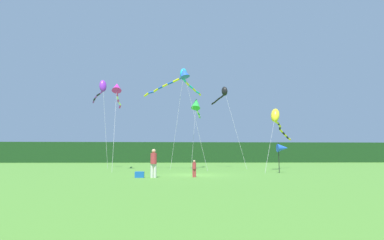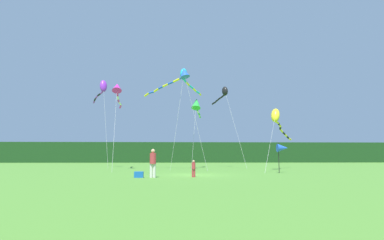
% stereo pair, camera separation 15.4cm
% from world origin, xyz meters
% --- Properties ---
extents(ground_plane, '(120.00, 120.00, 0.00)m').
position_xyz_m(ground_plane, '(0.00, 0.00, 0.00)').
color(ground_plane, '#4C842D').
extents(distant_treeline, '(108.00, 3.63, 4.36)m').
position_xyz_m(distant_treeline, '(0.00, 45.00, 2.18)').
color(distant_treeline, '#193D19').
rests_on(distant_treeline, ground).
extents(person_adult, '(0.40, 0.40, 1.84)m').
position_xyz_m(person_adult, '(-2.88, -2.83, 1.03)').
color(person_adult, silver).
rests_on(person_adult, ground).
extents(person_child, '(0.25, 0.25, 1.12)m').
position_xyz_m(person_child, '(-0.23, -2.49, 0.62)').
color(person_child, '#B23338').
rests_on(person_child, ground).
extents(cooler_box, '(0.58, 0.39, 0.39)m').
position_xyz_m(cooler_box, '(-3.78, -2.73, 0.19)').
color(cooler_box, '#1959B2').
rests_on(cooler_box, ground).
extents(banner_flag_pole, '(0.90, 0.70, 2.50)m').
position_xyz_m(banner_flag_pole, '(7.41, 2.45, 2.04)').
color(banner_flag_pole, black).
rests_on(banner_flag_pole, ground).
extents(kite_black, '(3.05, 7.05, 10.04)m').
position_xyz_m(kite_black, '(4.29, 14.44, 9.20)').
color(kite_black, '#B2B2B2').
rests_on(kite_black, ground).
extents(kite_yellow, '(6.10, 10.39, 6.28)m').
position_xyz_m(kite_yellow, '(8.72, 7.70, 5.13)').
color(kite_yellow, '#B2B2B2').
rests_on(kite_yellow, ground).
extents(kite_cyan, '(3.52, 5.62, 11.01)m').
position_xyz_m(kite_cyan, '(-0.58, 10.21, 10.08)').
color(kite_cyan, '#B2B2B2').
rests_on(kite_cyan, ground).
extents(kite_purple, '(3.94, 7.33, 10.79)m').
position_xyz_m(kite_purple, '(-10.79, 14.99, 9.76)').
color(kite_purple, '#B2B2B2').
rests_on(kite_purple, ground).
extents(kite_magenta, '(1.60, 10.56, 9.23)m').
position_xyz_m(kite_magenta, '(-7.82, 9.58, 8.38)').
color(kite_magenta, '#B2B2B2').
rests_on(kite_magenta, ground).
extents(kite_green, '(1.49, 6.50, 8.32)m').
position_xyz_m(kite_green, '(0.79, 12.68, 7.43)').
color(kite_green, '#B2B2B2').
rests_on(kite_green, ground).
extents(kite_blue, '(6.74, 6.19, 10.46)m').
position_xyz_m(kite_blue, '(-1.19, 8.20, 9.64)').
color(kite_blue, '#B2B2B2').
rests_on(kite_blue, ground).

